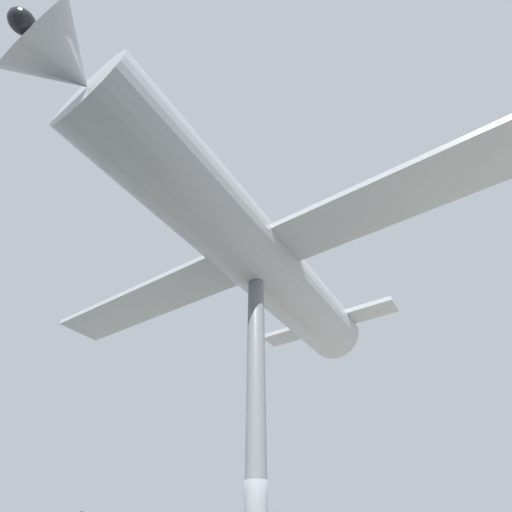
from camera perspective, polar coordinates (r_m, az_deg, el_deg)
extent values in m
cylinder|color=slate|center=(8.53, 0.00, -25.24)|extent=(0.46, 0.46, 7.41)
cylinder|color=#93999E|center=(10.82, 0.00, 0.00)|extent=(4.81, 12.61, 2.16)
cube|color=#93999E|center=(10.82, 0.00, 0.00)|extent=(17.93, 5.61, 0.18)
cube|color=#93999E|center=(14.99, 11.67, -10.99)|extent=(5.83, 2.22, 0.18)
cube|color=#93999E|center=(15.46, 11.22, -8.01)|extent=(0.41, 1.11, 1.75)
cone|color=#93999E|center=(8.34, -29.70, 26.39)|extent=(2.05, 1.53, 1.84)
sphere|color=black|center=(8.36, -34.42, 29.51)|extent=(0.44, 0.44, 0.44)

